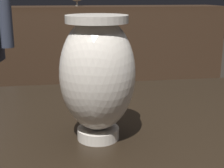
# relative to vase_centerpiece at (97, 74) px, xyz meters

# --- Properties ---
(back_display_shelf) EXTENTS (2.60, 0.40, 0.99)m
(back_display_shelf) POSITION_rel_vase_centerpiece_xyz_m (0.08, 2.32, -0.44)
(back_display_shelf) COLOR #382619
(back_display_shelf) RESTS_ON ground_plane
(vase_centerpiece) EXTENTS (0.15, 0.15, 0.26)m
(vase_centerpiece) POSITION_rel_vase_centerpiece_xyz_m (0.00, 0.00, 0.00)
(vase_centerpiece) COLOR silver
(vase_centerpiece) RESTS_ON display_plinth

